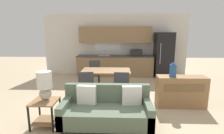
# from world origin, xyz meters

# --- Properties ---
(ground_plane) EXTENTS (20.00, 20.00, 0.00)m
(ground_plane) POSITION_xyz_m (0.00, 0.00, 0.00)
(ground_plane) COLOR tan
(wall_back) EXTENTS (6.40, 0.07, 2.70)m
(wall_back) POSITION_xyz_m (-0.00, 4.63, 1.35)
(wall_back) COLOR silver
(wall_back) RESTS_ON ground_plane
(kitchen_counter) EXTENTS (3.32, 0.65, 2.15)m
(kitchen_counter) POSITION_xyz_m (0.02, 4.33, 0.84)
(kitchen_counter) COLOR #8E704C
(kitchen_counter) RESTS_ON ground_plane
(refrigerator) EXTENTS (0.73, 0.76, 1.90)m
(refrigerator) POSITION_xyz_m (2.07, 4.22, 0.95)
(refrigerator) COLOR black
(refrigerator) RESTS_ON ground_plane
(dining_table) EXTENTS (1.51, 0.88, 0.74)m
(dining_table) POSITION_xyz_m (-0.24, 2.05, 0.67)
(dining_table) COLOR olive
(dining_table) RESTS_ON ground_plane
(couch) EXTENTS (1.81, 0.80, 0.82)m
(couch) POSITION_xyz_m (-0.08, 0.08, 0.33)
(couch) COLOR #3D2D1E
(couch) RESTS_ON ground_plane
(side_table) EXTENTS (0.50, 0.50, 0.55)m
(side_table) POSITION_xyz_m (-1.33, -0.02, 0.37)
(side_table) COLOR olive
(side_table) RESTS_ON ground_plane
(table_lamp) EXTENTS (0.29, 0.29, 0.60)m
(table_lamp) POSITION_xyz_m (-1.31, -0.01, 0.89)
(table_lamp) COLOR #B2A893
(table_lamp) RESTS_ON side_table
(credenza) EXTENTS (1.23, 0.42, 0.80)m
(credenza) POSITION_xyz_m (1.77, 1.08, 0.40)
(credenza) COLOR olive
(credenza) RESTS_ON ground_plane
(vase) EXTENTS (0.17, 0.17, 0.35)m
(vase) POSITION_xyz_m (1.52, 1.04, 0.97)
(vase) COLOR #234C84
(vase) RESTS_ON credenza
(dining_chair_near_right) EXTENTS (0.44, 0.44, 0.89)m
(dining_chair_near_right) POSITION_xyz_m (0.24, 1.22, 0.50)
(dining_chair_near_right) COLOR #38383D
(dining_chair_near_right) RESTS_ON ground_plane
(dining_chair_near_left) EXTENTS (0.47, 0.47, 0.89)m
(dining_chair_near_left) POSITION_xyz_m (-0.71, 1.21, 0.50)
(dining_chair_near_left) COLOR #38383D
(dining_chair_near_left) RESTS_ON ground_plane
(dining_chair_far_left) EXTENTS (0.43, 0.43, 0.89)m
(dining_chair_far_left) POSITION_xyz_m (-0.72, 2.87, 0.50)
(dining_chair_far_left) COLOR #38383D
(dining_chair_far_left) RESTS_ON ground_plane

